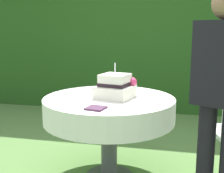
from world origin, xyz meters
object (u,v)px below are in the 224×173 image
(cake_table, at_px, (109,110))
(serving_plate_far, at_px, (88,92))
(serving_plate_near, at_px, (73,98))
(serving_plate_left, at_px, (130,107))
(standing_person, at_px, (222,94))
(wedding_cake, at_px, (116,87))
(napkin_stack, at_px, (96,108))

(cake_table, xyz_separation_m, serving_plate_far, (-0.25, 0.17, 0.12))
(serving_plate_far, bearing_deg, serving_plate_near, -97.42)
(serving_plate_left, distance_m, standing_person, 0.67)
(wedding_cake, bearing_deg, napkin_stack, -99.62)
(cake_table, xyz_separation_m, standing_person, (0.87, -0.46, 0.28))
(serving_plate_near, relative_size, serving_plate_left, 0.92)
(napkin_stack, distance_m, standing_person, 0.89)
(wedding_cake, bearing_deg, serving_plate_near, -159.58)
(serving_plate_far, bearing_deg, napkin_stack, -67.16)
(cake_table, relative_size, standing_person, 0.73)
(serving_plate_left, bearing_deg, wedding_cake, 120.33)
(serving_plate_left, bearing_deg, cake_table, 128.02)
(cake_table, height_order, standing_person, standing_person)
(serving_plate_far, relative_size, standing_person, 0.08)
(cake_table, bearing_deg, napkin_stack, -91.10)
(napkin_stack, bearing_deg, serving_plate_near, 136.20)
(cake_table, distance_m, standing_person, 1.02)
(serving_plate_far, relative_size, serving_plate_left, 0.86)
(serving_plate_near, height_order, napkin_stack, napkin_stack)
(napkin_stack, xyz_separation_m, standing_person, (0.87, -0.06, 0.16))
(serving_plate_far, bearing_deg, standing_person, -29.55)
(cake_table, relative_size, serving_plate_near, 8.85)
(wedding_cake, distance_m, napkin_stack, 0.42)
(napkin_stack, bearing_deg, wedding_cake, 80.38)
(cake_table, bearing_deg, serving_plate_left, -51.98)
(serving_plate_near, relative_size, napkin_stack, 0.97)
(serving_plate_near, distance_m, serving_plate_left, 0.55)
(napkin_stack, bearing_deg, cake_table, 88.90)
(standing_person, bearing_deg, serving_plate_near, 164.19)
(wedding_cake, relative_size, serving_plate_left, 2.53)
(serving_plate_far, xyz_separation_m, napkin_stack, (0.24, -0.58, 0.00))
(wedding_cake, xyz_separation_m, serving_plate_left, (0.17, -0.30, -0.09))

